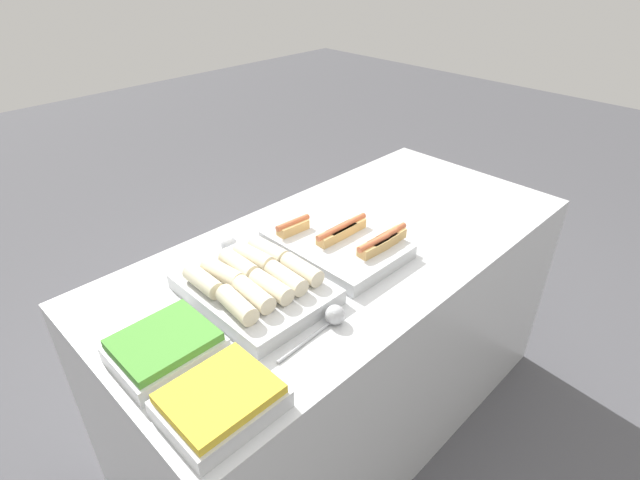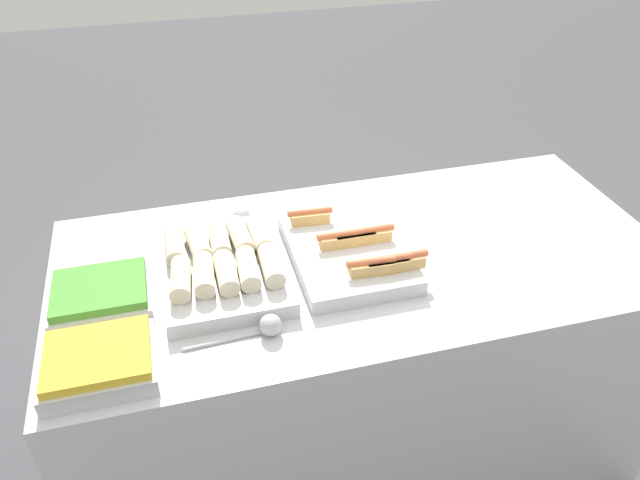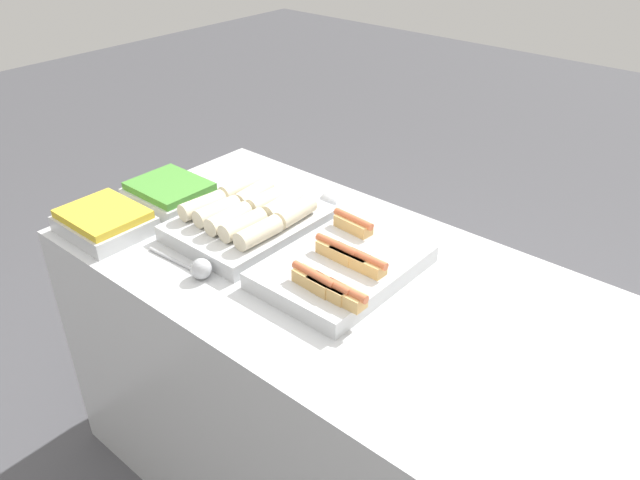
# 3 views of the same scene
# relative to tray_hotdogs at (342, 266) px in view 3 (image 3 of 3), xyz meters

# --- Properties ---
(counter) EXTENTS (1.86, 0.87, 0.91)m
(counter) POSITION_rel_tray_hotdogs_xyz_m (0.05, 0.01, -0.49)
(counter) COLOR silver
(counter) RESTS_ON ground_plane
(tray_hotdogs) EXTENTS (0.36, 0.46, 0.10)m
(tray_hotdogs) POSITION_rel_tray_hotdogs_xyz_m (0.00, 0.00, 0.00)
(tray_hotdogs) COLOR silver
(tray_hotdogs) RESTS_ON counter
(tray_wraps) EXTENTS (0.35, 0.46, 0.11)m
(tray_wraps) POSITION_rel_tray_hotdogs_xyz_m (-0.38, 0.01, 0.01)
(tray_wraps) COLOR silver
(tray_wraps) RESTS_ON counter
(tray_side_front) EXTENTS (0.27, 0.22, 0.07)m
(tray_side_front) POSITION_rel_tray_hotdogs_xyz_m (-0.71, -0.29, 0.00)
(tray_side_front) COLOR silver
(tray_side_front) RESTS_ON counter
(tray_side_back) EXTENTS (0.27, 0.22, 0.07)m
(tray_side_back) POSITION_rel_tray_hotdogs_xyz_m (-0.71, -0.03, 0.00)
(tray_side_back) COLOR silver
(tray_side_back) RESTS_ON counter
(serving_spoon_near) EXTENTS (0.26, 0.06, 0.06)m
(serving_spoon_near) POSITION_rel_tray_hotdogs_xyz_m (-0.30, -0.26, -0.01)
(serving_spoon_near) COLOR #B2B5BA
(serving_spoon_near) RESTS_ON counter
(serving_spoon_far) EXTENTS (0.28, 0.06, 0.06)m
(serving_spoon_far) POSITION_rel_tray_hotdogs_xyz_m (-0.29, 0.27, -0.01)
(serving_spoon_far) COLOR #B2B5BA
(serving_spoon_far) RESTS_ON counter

